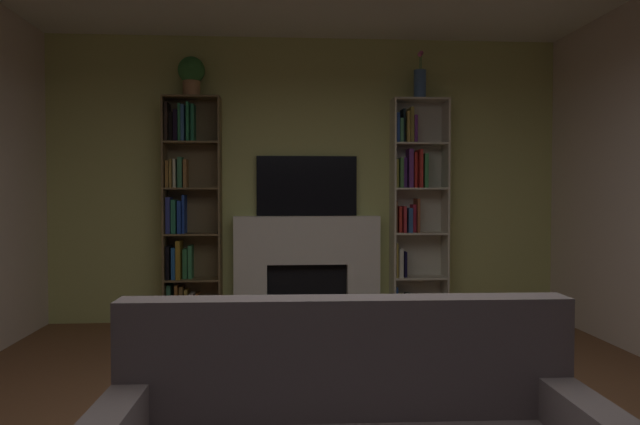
{
  "coord_description": "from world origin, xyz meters",
  "views": [
    {
      "loc": [
        -0.3,
        -2.89,
        1.31
      ],
      "look_at": [
        0.0,
        1.3,
        1.17
      ],
      "focal_mm": 33.63,
      "sensor_mm": 36.0,
      "label": 1
    }
  ],
  "objects_px": {
    "bookshelf_right": "(413,206)",
    "vase_with_flowers": "(420,83)",
    "bookshelf_left": "(186,214)",
    "tv": "(307,186)",
    "potted_plant": "(191,74)",
    "fireplace": "(307,268)"
  },
  "relations": [
    {
      "from": "bookshelf_right",
      "to": "potted_plant",
      "type": "relative_size",
      "value": 5.82
    },
    {
      "from": "fireplace",
      "to": "bookshelf_right",
      "type": "xyz_separation_m",
      "value": [
        1.08,
        -0.01,
        0.63
      ]
    },
    {
      "from": "bookshelf_left",
      "to": "potted_plant",
      "type": "distance_m",
      "value": 1.38
    },
    {
      "from": "fireplace",
      "to": "bookshelf_left",
      "type": "height_order",
      "value": "bookshelf_left"
    },
    {
      "from": "bookshelf_left",
      "to": "bookshelf_right",
      "type": "distance_m",
      "value": 2.28
    },
    {
      "from": "bookshelf_right",
      "to": "vase_with_flowers",
      "type": "height_order",
      "value": "vase_with_flowers"
    },
    {
      "from": "fireplace",
      "to": "bookshelf_right",
      "type": "distance_m",
      "value": 1.25
    },
    {
      "from": "bookshelf_left",
      "to": "vase_with_flowers",
      "type": "bearing_deg",
      "value": -1.19
    },
    {
      "from": "tv",
      "to": "potted_plant",
      "type": "bearing_deg",
      "value": -173.98
    },
    {
      "from": "bookshelf_right",
      "to": "bookshelf_left",
      "type": "bearing_deg",
      "value": 179.85
    },
    {
      "from": "tv",
      "to": "potted_plant",
      "type": "distance_m",
      "value": 1.59
    },
    {
      "from": "bookshelf_right",
      "to": "vase_with_flowers",
      "type": "relative_size",
      "value": 4.62
    },
    {
      "from": "fireplace",
      "to": "vase_with_flowers",
      "type": "xyz_separation_m",
      "value": [
        1.14,
        -0.05,
        1.86
      ]
    },
    {
      "from": "fireplace",
      "to": "potted_plant",
      "type": "height_order",
      "value": "potted_plant"
    },
    {
      "from": "bookshelf_right",
      "to": "vase_with_flowers",
      "type": "xyz_separation_m",
      "value": [
        0.06,
        -0.04,
        1.24
      ]
    },
    {
      "from": "fireplace",
      "to": "tv",
      "type": "height_order",
      "value": "tv"
    },
    {
      "from": "tv",
      "to": "bookshelf_left",
      "type": "distance_m",
      "value": 1.24
    },
    {
      "from": "vase_with_flowers",
      "to": "bookshelf_left",
      "type": "bearing_deg",
      "value": 178.81
    },
    {
      "from": "bookshelf_left",
      "to": "vase_with_flowers",
      "type": "xyz_separation_m",
      "value": [
        2.34,
        -0.05,
        1.32
      ]
    },
    {
      "from": "bookshelf_right",
      "to": "vase_with_flowers",
      "type": "distance_m",
      "value": 1.24
    },
    {
      "from": "fireplace",
      "to": "potted_plant",
      "type": "bearing_deg",
      "value": -177.29
    },
    {
      "from": "tv",
      "to": "bookshelf_left",
      "type": "height_order",
      "value": "bookshelf_left"
    }
  ]
}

